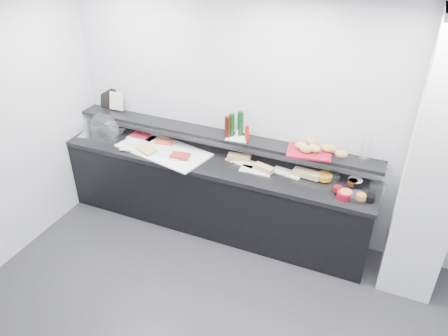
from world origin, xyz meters
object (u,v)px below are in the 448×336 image
at_px(sandwich_plate_mid, 256,171).
at_px(condiment_tray, 237,139).
at_px(framed_print, 108,98).
at_px(cloche_base, 102,134).
at_px(carafe, 366,148).
at_px(bread_tray, 309,152).

distance_m(sandwich_plate_mid, condiment_tray, 0.41).
bearing_deg(sandwich_plate_mid, framed_print, 168.38).
bearing_deg(cloche_base, condiment_tray, -9.53).
height_order(condiment_tray, carafe, carafe).
xyz_separation_m(sandwich_plate_mid, framed_print, (-2.08, 0.31, 0.37)).
bearing_deg(framed_print, cloche_base, -71.09).
xyz_separation_m(framed_print, condiment_tray, (1.79, -0.15, -0.12)).
bearing_deg(condiment_tray, framed_print, 167.47).
xyz_separation_m(sandwich_plate_mid, bread_tray, (0.51, 0.18, 0.25)).
bearing_deg(bread_tray, sandwich_plate_mid, -170.80).
height_order(sandwich_plate_mid, bread_tray, bread_tray).
xyz_separation_m(cloche_base, bread_tray, (2.53, 0.15, 0.24)).
bearing_deg(cloche_base, framed_print, 87.37).
relative_size(framed_print, carafe, 0.87).
height_order(cloche_base, sandwich_plate_mid, cloche_base).
bearing_deg(sandwich_plate_mid, carafe, 8.59).
bearing_deg(carafe, cloche_base, -176.41).
height_order(sandwich_plate_mid, carafe, carafe).
relative_size(cloche_base, sandwich_plate_mid, 1.44).
bearing_deg(bread_tray, condiment_tray, 171.08).
bearing_deg(condiment_tray, bread_tray, -6.70).
xyz_separation_m(framed_print, carafe, (3.13, -0.10, 0.02)).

